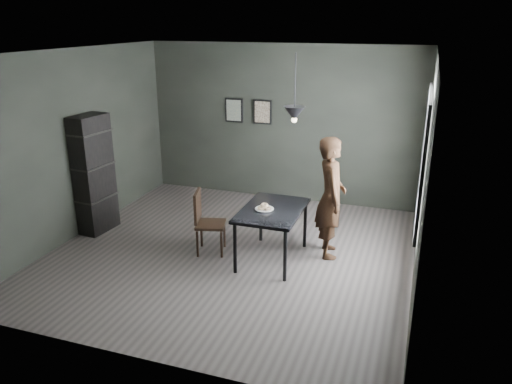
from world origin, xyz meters
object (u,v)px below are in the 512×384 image
(shelf_unit, at_px, (93,174))
(white_plate, at_px, (264,209))
(wood_chair, at_px, (205,218))
(woman, at_px, (331,197))
(pendant_lamp, at_px, (294,113))
(cafe_table, at_px, (272,214))

(shelf_unit, bearing_deg, white_plate, 2.05)
(white_plate, height_order, shelf_unit, shelf_unit)
(wood_chair, bearing_deg, shelf_unit, 159.41)
(shelf_unit, bearing_deg, wood_chair, -0.06)
(white_plate, distance_m, shelf_unit, 2.84)
(woman, distance_m, wood_chair, 1.79)
(white_plate, height_order, pendant_lamp, pendant_lamp)
(pendant_lamp, bearing_deg, woman, 34.20)
(cafe_table, relative_size, white_plate, 5.22)
(woman, bearing_deg, pendant_lamp, 107.77)
(cafe_table, xyz_separation_m, shelf_unit, (-2.92, 0.10, 0.25))
(cafe_table, bearing_deg, white_plate, -145.62)
(cafe_table, bearing_deg, wood_chair, -175.01)
(shelf_unit, relative_size, pendant_lamp, 2.13)
(pendant_lamp, bearing_deg, white_plate, -154.52)
(cafe_table, relative_size, pendant_lamp, 1.39)
(wood_chair, relative_size, shelf_unit, 0.50)
(shelf_unit, bearing_deg, woman, 10.34)
(white_plate, bearing_deg, pendant_lamp, 25.48)
(wood_chair, height_order, pendant_lamp, pendant_lamp)
(woman, relative_size, pendant_lamp, 1.98)
(white_plate, relative_size, pendant_lamp, 0.27)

